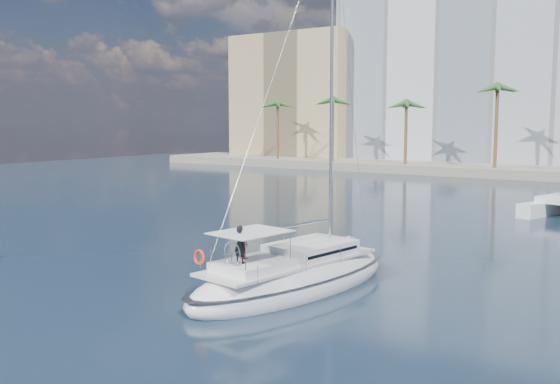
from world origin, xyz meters
The scene contains 8 objects.
ground centered at (0.00, 0.00, 0.00)m, with size 160.00×160.00×0.00m, color black.
quay centered at (0.00, 61.00, 0.60)m, with size 120.00×14.00×1.20m, color gray.
building_modern centered at (-12.00, 73.00, 14.00)m, with size 42.00×16.00×28.00m, color silver.
building_tan_left centered at (-42.00, 69.00, 11.00)m, with size 22.00×14.00×22.00m, color tan.
palm_left centered at (-34.00, 57.00, 10.28)m, with size 3.60×3.60×12.30m.
palm_centre centered at (0.00, 57.00, 10.28)m, with size 3.60×3.60×12.30m.
main_sloop centered at (3.04, -3.09, 0.53)m, with size 5.61×12.41×17.76m.
seagull centered at (0.78, 6.21, 0.61)m, with size 0.95×0.41×0.17m.
Camera 1 is at (17.49, -25.39, 7.39)m, focal length 40.00 mm.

